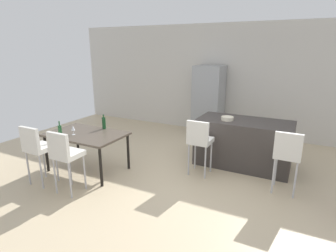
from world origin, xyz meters
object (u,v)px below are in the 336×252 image
Objects in this scene: kitchen_island at (243,143)px; wine_bottle_far at (60,131)px; dining_chair_near at (37,146)px; wine_glass_left at (73,128)px; bar_chair_middle at (288,153)px; refrigerator at (209,101)px; dining_chair_far at (65,153)px; fruit_bowl at (227,118)px; bar_chair_left at (199,139)px; wine_bottle_near at (104,123)px; dining_table at (86,137)px.

wine_bottle_far is (-2.80, -1.99, 0.40)m from kitchen_island.
wine_glass_left is at bearing 74.80° from dining_chair_near.
refrigerator is (-2.15, 2.46, 0.22)m from bar_chair_middle.
fruit_bowl is at bearing 49.81° from dining_chair_far.
bar_chair_left is 0.57× the size of refrigerator.
wine_bottle_far is 0.16× the size of refrigerator.
dining_chair_near is at bearing -105.20° from wine_glass_left.
dining_chair_near is at bearing -103.23° from wine_bottle_far.
bar_chair_left is at bearing 28.12° from wine_bottle_far.
kitchen_island is at bearing 46.94° from dining_chair_far.
dining_chair_far reaches higher than wine_glass_left.
bar_chair_left is 3.63× the size of wine_bottle_near.
fruit_bowl reaches higher than dining_table.
kitchen_island is 10.33× the size of wine_glass_left.
dining_table is 3.48m from refrigerator.
dining_table is at bearing 60.57° from wine_bottle_far.
refrigerator is at bearing 67.60° from wine_bottle_near.
wine_bottle_near is at bearing -112.40° from refrigerator.
wine_glass_left is (-0.47, 0.65, 0.17)m from dining_chair_far.
wine_bottle_far is at bearing -112.45° from refrigerator.
dining_chair_near is 1.00× the size of dining_chair_far.
refrigerator is at bearing 76.77° from dining_chair_far.
dining_chair_far is 0.71m from wine_bottle_far.
fruit_bowl is (0.30, 0.71, 0.26)m from bar_chair_left.
bar_chair_left is at bearing 11.56° from wine_bottle_near.
wine_bottle_near is (0.33, 0.79, 0.00)m from wine_bottle_far.
dining_table is 0.88m from dining_chair_far.
dining_table is at bearing -146.84° from fruit_bowl.
fruit_bowl is at bearing 34.32° from wine_glass_left.
dining_chair_far is at bearing -152.87° from bar_chair_middle.
wine_bottle_near is (0.43, 1.21, 0.16)m from dining_chair_near.
dining_chair_far reaches higher than dining_table.
bar_chair_left is 0.81m from fruit_bowl.
bar_chair_left is 6.03× the size of wine_glass_left.
wine_bottle_near is at bearing -153.30° from fruit_bowl.
kitchen_island is at bearing 53.10° from bar_chair_left.
bar_chair_left is 0.73× the size of dining_table.
wine_bottle_near is 1.21× the size of fruit_bowl.
dining_chair_near reaches higher than wine_glass_left.
wine_bottle_near is 0.16× the size of refrigerator.
dining_chair_near and dining_chair_far have the same top height.
bar_chair_middle is 1.39m from fruit_bowl.
dining_chair_near is 4.36m from refrigerator.
refrigerator is (1.17, 2.84, 0.06)m from wine_bottle_near.
wine_bottle_far is (-3.65, -1.17, 0.16)m from bar_chair_middle.
refrigerator reaches higher than bar_chair_middle.
wine_glass_left is (0.08, 0.23, 0.01)m from wine_bottle_far.
dining_table is 0.49m from wine_bottle_far.
wine_bottle_near reaches higher than wine_glass_left.
bar_chair_middle is at bearing -31.19° from fruit_bowl.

